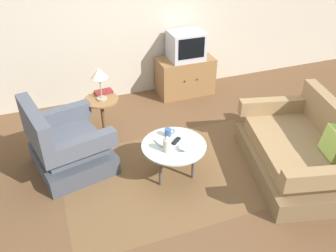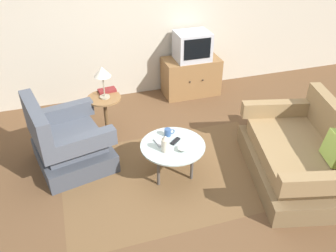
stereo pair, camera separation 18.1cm
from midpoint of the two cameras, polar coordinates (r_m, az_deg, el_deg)
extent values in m
plane|color=brown|center=(4.35, 3.64, -7.46)|extent=(16.00, 16.00, 0.00)
cube|color=#BCB29E|center=(5.69, -4.32, 17.95)|extent=(9.00, 0.12, 2.70)
cube|color=brown|center=(4.30, 1.96, -7.95)|extent=(2.60, 1.73, 0.00)
cube|color=#3E424B|center=(4.55, -13.80, -4.56)|extent=(1.02, 1.07, 0.24)
cube|color=#4C515B|center=(4.43, -14.16, -2.40)|extent=(0.82, 0.77, 0.18)
cube|color=#4C515B|center=(4.19, -19.27, 0.07)|extent=(0.34, 0.92, 0.50)
cube|color=#4C515B|center=(4.01, -12.81, -2.97)|extent=(0.85, 0.32, 0.20)
cube|color=#4C515B|center=(4.64, -15.94, 1.92)|extent=(0.85, 0.32, 0.20)
cube|color=brown|center=(4.51, 20.78, -6.35)|extent=(1.33, 1.76, 0.24)
cube|color=#93754C|center=(4.39, 21.31, -4.22)|extent=(1.13, 1.45, 0.18)
cube|color=#93754C|center=(4.83, 18.67, 2.68)|extent=(0.99, 0.37, 0.20)
cube|color=#93754C|center=(3.79, 25.86, -8.37)|extent=(0.99, 0.37, 0.20)
cube|color=#A3C651|center=(4.20, 26.64, -3.28)|extent=(0.24, 0.35, 0.33)
cylinder|color=#B2C6C1|center=(4.03, 2.08, -3.19)|extent=(0.75, 0.75, 0.02)
cylinder|color=#4C4742|center=(4.34, 1.40, -3.82)|extent=(0.04, 0.04, 0.43)
cylinder|color=#4C4742|center=(4.04, -0.27, -7.14)|extent=(0.04, 0.04, 0.43)
cylinder|color=#4C4742|center=(4.13, 5.16, -6.20)|extent=(0.04, 0.04, 0.43)
cylinder|color=olive|center=(4.77, -9.25, 4.46)|extent=(0.45, 0.45, 0.02)
cylinder|color=brown|center=(4.92, -8.95, 1.46)|extent=(0.05, 0.05, 0.56)
cylinder|color=brown|center=(5.06, -8.69, -1.14)|extent=(0.25, 0.25, 0.02)
cube|color=olive|center=(5.97, 4.60, 8.02)|extent=(0.92, 0.49, 0.62)
sphere|color=black|center=(5.70, 4.52, 7.12)|extent=(0.02, 0.02, 0.02)
sphere|color=black|center=(5.78, 6.58, 7.38)|extent=(0.02, 0.02, 0.02)
cube|color=#B7B7BC|center=(5.76, 4.87, 12.80)|extent=(0.54, 0.44, 0.45)
cube|color=black|center=(5.56, 5.75, 12.28)|extent=(0.43, 0.01, 0.32)
cylinder|color=#9E937A|center=(4.75, -9.12, 4.68)|extent=(0.14, 0.14, 0.02)
cylinder|color=#9E937A|center=(4.68, -9.29, 6.34)|extent=(0.02, 0.02, 0.29)
cone|color=beige|center=(4.60, -9.52, 8.67)|extent=(0.22, 0.22, 0.13)
cylinder|color=beige|center=(3.88, 0.90, -3.16)|extent=(0.09, 0.09, 0.16)
cone|color=beige|center=(3.82, 0.92, -1.91)|extent=(0.08, 0.08, 0.05)
cylinder|color=#335184|center=(4.15, 1.18, -1.05)|extent=(0.08, 0.08, 0.09)
torus|color=#335184|center=(4.16, 1.91, -0.92)|extent=(0.06, 0.01, 0.06)
cone|color=silver|center=(3.93, 3.85, -3.77)|extent=(0.13, 0.13, 0.04)
cube|color=black|center=(4.07, 2.47, -2.48)|extent=(0.14, 0.13, 0.02)
cube|color=#B2B2B7|center=(4.04, -0.32, -2.74)|extent=(0.07, 0.16, 0.02)
cube|color=maroon|center=(4.90, -8.80, 5.72)|extent=(0.25, 0.16, 0.03)
camera|label=1|loc=(0.09, -88.75, 0.81)|focal=37.63mm
camera|label=2|loc=(0.09, 91.25, -0.81)|focal=37.63mm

